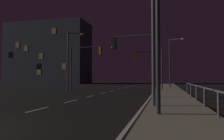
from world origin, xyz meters
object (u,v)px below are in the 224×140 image
traffic_light_far_center (137,51)px  street_lamp_corner (160,19)px  street_lamp_median (71,55)px  traffic_light_far_left (84,58)px  traffic_light_mid_right (149,61)px  street_lamp_far_end (158,10)px  building_distant (48,54)px  street_lamp_across_street (172,58)px

traffic_light_far_center → street_lamp_corner: bearing=-71.5°
street_lamp_median → traffic_light_far_left: bearing=46.4°
traffic_light_far_center → street_lamp_median: 12.47m
traffic_light_far_left → street_lamp_corner: street_lamp_corner is taller
traffic_light_far_left → street_lamp_corner: 18.25m
traffic_light_mid_right → traffic_light_far_left: (-8.18, -0.48, 0.46)m
traffic_light_mid_right → traffic_light_far_center: bearing=-91.1°
traffic_light_mid_right → traffic_light_far_center: size_ratio=0.99×
street_lamp_median → street_lamp_far_end: street_lamp_median is taller
traffic_light_mid_right → building_distant: 40.54m
traffic_light_far_center → street_lamp_median: bearing=137.9°
traffic_light_far_left → traffic_light_far_center: traffic_light_far_left is taller
street_lamp_corner → street_lamp_median: bearing=128.5°
traffic_light_far_center → street_lamp_corner: 6.05m
traffic_light_far_center → traffic_light_far_left: bearing=129.5°
street_lamp_across_street → street_lamp_median: street_lamp_across_street is taller
traffic_light_mid_right → street_lamp_median: (-9.44, -1.81, 0.76)m
traffic_light_far_left → street_lamp_median: 1.86m
street_lamp_corner → street_lamp_median: (-11.14, 14.01, -0.23)m
traffic_light_mid_right → street_lamp_far_end: size_ratio=0.74×
street_lamp_median → building_distant: 35.78m
building_distant → street_lamp_across_street: bearing=-32.7°
street_lamp_corner → building_distant: size_ratio=0.33×
street_lamp_median → street_lamp_corner: bearing=-51.5°
traffic_light_far_center → street_lamp_across_street: size_ratio=0.68×
street_lamp_across_street → street_lamp_median: size_ratio=1.01×
traffic_light_far_left → street_lamp_far_end: size_ratio=0.86×
traffic_light_far_left → building_distant: size_ratio=0.26×
traffic_light_far_left → street_lamp_corner: (9.88, -15.34, 0.54)m
traffic_light_mid_right → street_lamp_corner: 15.94m
street_lamp_across_street → street_lamp_far_end: size_ratio=1.10×
traffic_light_far_left → street_lamp_median: (-1.26, -1.33, 0.31)m
street_lamp_far_end → traffic_light_far_left: bearing=118.4°
traffic_light_far_left → street_lamp_across_street: bearing=34.6°
traffic_light_far_left → street_lamp_far_end: 20.67m
street_lamp_far_end → street_lamp_corner: bearing=89.1°
traffic_light_mid_right → street_lamp_corner: street_lamp_corner is taller
street_lamp_median → traffic_light_far_center: bearing=-42.1°
traffic_light_far_left → street_lamp_far_end: street_lamp_far_end is taller
traffic_light_far_center → street_lamp_median: (-9.24, 8.35, 0.71)m
street_lamp_across_street → building_distant: building_distant is taller
traffic_light_mid_right → street_lamp_median: 9.65m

